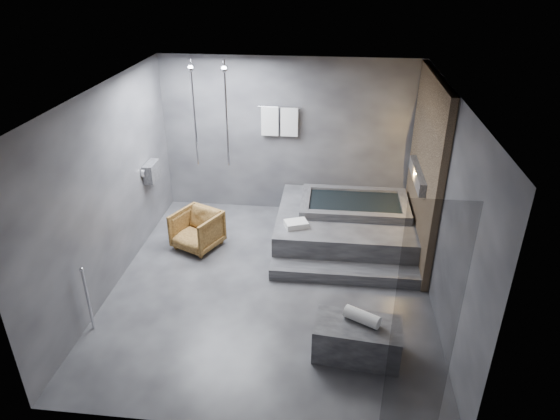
# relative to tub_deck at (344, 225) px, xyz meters

# --- Properties ---
(room) EXTENTS (5.00, 5.04, 2.82)m
(room) POSITION_rel_tub_deck_xyz_m (-0.65, -1.21, 1.48)
(room) COLOR #2B2B2D
(room) RESTS_ON ground
(tub_deck) EXTENTS (2.20, 2.00, 0.50)m
(tub_deck) POSITION_rel_tub_deck_xyz_m (0.00, 0.00, 0.00)
(tub_deck) COLOR #2F2F32
(tub_deck) RESTS_ON ground
(tub_step) EXTENTS (2.20, 0.36, 0.18)m
(tub_step) POSITION_rel_tub_deck_xyz_m (0.00, -1.18, -0.16)
(tub_step) COLOR #2F2F32
(tub_step) RESTS_ON ground
(concrete_bench) EXTENTS (1.06, 0.66, 0.45)m
(concrete_bench) POSITION_rel_tub_deck_xyz_m (0.14, -2.75, -0.02)
(concrete_bench) COLOR #2F2F32
(concrete_bench) RESTS_ON ground
(driftwood_chair) EXTENTS (0.89, 0.90, 0.62)m
(driftwood_chair) POSITION_rel_tub_deck_xyz_m (-2.38, -0.53, 0.06)
(driftwood_chair) COLOR #4A2F12
(driftwood_chair) RESTS_ON ground
(rolled_towel) EXTENTS (0.45, 0.34, 0.15)m
(rolled_towel) POSITION_rel_tub_deck_xyz_m (0.18, -2.70, 0.28)
(rolled_towel) COLOR white
(rolled_towel) RESTS_ON concrete_bench
(deck_towel) EXTENTS (0.41, 0.36, 0.09)m
(deck_towel) POSITION_rel_tub_deck_xyz_m (-0.77, -0.57, 0.30)
(deck_towel) COLOR white
(deck_towel) RESTS_ON tub_deck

